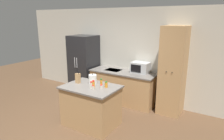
% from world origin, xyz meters
% --- Properties ---
extents(ground_plane, '(14.00, 14.00, 0.00)m').
position_xyz_m(ground_plane, '(0.00, 0.00, 0.00)').
color(ground_plane, brown).
extents(wall_back, '(7.20, 0.06, 2.60)m').
position_xyz_m(wall_back, '(0.00, 2.33, 1.30)').
color(wall_back, beige).
rests_on(wall_back, ground_plane).
extents(refrigerator, '(0.75, 0.74, 1.81)m').
position_xyz_m(refrigerator, '(-1.12, 1.94, 0.91)').
color(refrigerator, black).
rests_on(refrigerator, ground_plane).
extents(back_counter, '(1.86, 0.72, 0.89)m').
position_xyz_m(back_counter, '(0.25, 1.96, 0.45)').
color(back_counter, tan).
rests_on(back_counter, ground_plane).
extents(pantry_cabinet, '(0.56, 0.62, 2.15)m').
position_xyz_m(pantry_cabinet, '(1.59, 2.00, 1.08)').
color(pantry_cabinet, tan).
rests_on(pantry_cabinet, ground_plane).
extents(kitchen_island, '(1.19, 0.85, 0.90)m').
position_xyz_m(kitchen_island, '(0.26, 0.48, 0.45)').
color(kitchen_island, tan).
rests_on(kitchen_island, ground_plane).
extents(microwave, '(0.47, 0.36, 0.28)m').
position_xyz_m(microwave, '(0.70, 2.10, 1.03)').
color(microwave, '#B2B5B7').
rests_on(microwave, back_counter).
extents(knife_block, '(0.11, 0.07, 0.33)m').
position_xyz_m(knife_block, '(-0.12, 0.51, 1.02)').
color(knife_block, tan).
rests_on(knife_block, kitchen_island).
extents(spice_bottle_tall_dark, '(0.05, 0.05, 0.18)m').
position_xyz_m(spice_bottle_tall_dark, '(0.46, 0.60, 0.98)').
color(spice_bottle_tall_dark, orange).
rests_on(spice_bottle_tall_dark, kitchen_island).
extents(spice_bottle_short_red, '(0.06, 0.06, 0.15)m').
position_xyz_m(spice_bottle_short_red, '(0.35, 0.46, 0.97)').
color(spice_bottle_short_red, orange).
rests_on(spice_bottle_short_red, kitchen_island).
extents(spice_bottle_amber_oil, '(0.06, 0.06, 0.08)m').
position_xyz_m(spice_bottle_amber_oil, '(0.53, 0.49, 0.94)').
color(spice_bottle_amber_oil, beige).
rests_on(spice_bottle_amber_oil, kitchen_island).
extents(spice_bottle_green_herb, '(0.05, 0.05, 0.09)m').
position_xyz_m(spice_bottle_green_herb, '(0.42, 0.35, 0.94)').
color(spice_bottle_green_herb, beige).
rests_on(spice_bottle_green_herb, kitchen_island).
extents(spice_bottle_pale_salt, '(0.06, 0.06, 0.13)m').
position_xyz_m(spice_bottle_pale_salt, '(0.58, 0.60, 0.96)').
color(spice_bottle_pale_salt, orange).
rests_on(spice_bottle_pale_salt, kitchen_island).
extents(spice_bottle_orange_cap, '(0.05, 0.05, 0.16)m').
position_xyz_m(spice_bottle_orange_cap, '(0.36, 0.37, 0.97)').
color(spice_bottle_orange_cap, beige).
rests_on(spice_bottle_orange_cap, kitchen_island).
extents(kettle, '(0.18, 0.18, 0.23)m').
position_xyz_m(kettle, '(0.18, 0.66, 1.00)').
color(kettle, white).
rests_on(kettle, kitchen_island).
extents(fire_extinguisher, '(0.13, 0.13, 0.48)m').
position_xyz_m(fire_extinguisher, '(-1.68, 2.04, 0.21)').
color(fire_extinguisher, red).
rests_on(fire_extinguisher, ground_plane).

